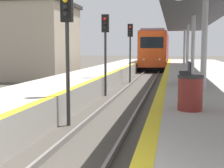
# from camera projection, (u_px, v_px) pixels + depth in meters

# --- Properties ---
(train) EXTENTS (2.82, 16.89, 4.45)m
(train) POSITION_uv_depth(u_px,v_px,m) (156.00, 50.00, 38.73)
(train) COLOR black
(train) RESTS_ON ground
(signal_near) EXTENTS (0.36, 0.31, 4.17)m
(signal_near) POSITION_uv_depth(u_px,v_px,m) (67.00, 33.00, 9.66)
(signal_near) COLOR #2D2D2D
(signal_near) RESTS_ON ground
(signal_mid) EXTENTS (0.36, 0.31, 4.17)m
(signal_mid) POSITION_uv_depth(u_px,v_px,m) (105.00, 39.00, 15.91)
(signal_mid) COLOR #2D2D2D
(signal_mid) RESTS_ON ground
(signal_far) EXTENTS (0.36, 0.31, 4.17)m
(signal_far) POSITION_uv_depth(u_px,v_px,m) (130.00, 42.00, 22.05)
(signal_far) COLOR #2D2D2D
(signal_far) RESTS_ON ground
(station_canopy) EXTENTS (3.22, 30.70, 3.44)m
(station_canopy) POSITION_uv_depth(u_px,v_px,m) (194.00, 15.00, 16.67)
(station_canopy) COLOR #99999E
(station_canopy) RESTS_ON platform_right
(trash_bin) EXTENTS (0.62, 0.62, 0.84)m
(trash_bin) POSITION_uv_depth(u_px,v_px,m) (190.00, 93.00, 7.48)
(trash_bin) COLOR maroon
(trash_bin) RESTS_ON platform_right
(bench) EXTENTS (0.44, 1.75, 0.92)m
(bench) POSITION_uv_depth(u_px,v_px,m) (186.00, 72.00, 13.08)
(bench) COLOR #28282D
(bench) RESTS_ON platform_right
(station_building) EXTENTS (8.66, 6.60, 6.12)m
(station_building) POSITION_uv_depth(u_px,v_px,m) (21.00, 41.00, 25.48)
(station_building) COLOR tan
(station_building) RESTS_ON ground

